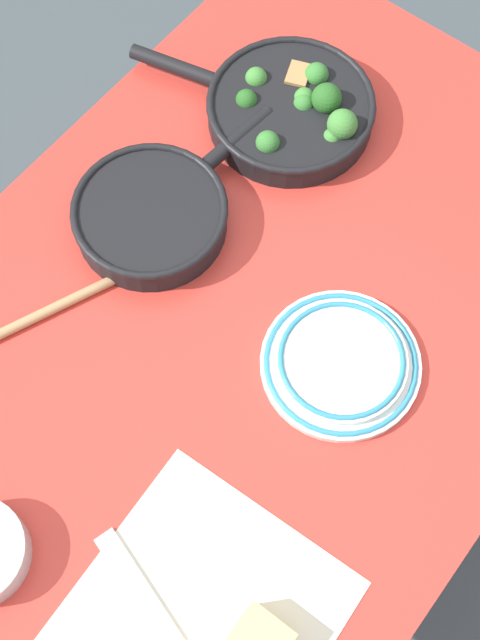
# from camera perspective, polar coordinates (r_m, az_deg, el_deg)

# --- Properties ---
(ground_plane) EXTENTS (14.00, 14.00, 0.00)m
(ground_plane) POSITION_cam_1_polar(r_m,az_deg,el_deg) (1.95, 0.00, -9.18)
(ground_plane) COLOR #424C51
(dining_table_red) EXTENTS (1.27, 0.85, 0.73)m
(dining_table_red) POSITION_cam_1_polar(r_m,az_deg,el_deg) (1.34, 0.00, -1.77)
(dining_table_red) COLOR red
(dining_table_red) RESTS_ON ground_plane
(skillet_broccoli) EXTENTS (0.26, 0.40, 0.08)m
(skillet_broccoli) POSITION_cam_1_polar(r_m,az_deg,el_deg) (1.43, 3.23, 13.39)
(skillet_broccoli) COLOR black
(skillet_broccoli) RESTS_ON dining_table_red
(skillet_eggs) EXTENTS (0.37, 0.23, 0.05)m
(skillet_eggs) POSITION_cam_1_polar(r_m,az_deg,el_deg) (1.33, -5.63, 6.75)
(skillet_eggs) COLOR black
(skillet_eggs) RESTS_ON dining_table_red
(wooden_spoon) EXTENTS (0.38, 0.18, 0.02)m
(wooden_spoon) POSITION_cam_1_polar(r_m,az_deg,el_deg) (1.30, -9.16, 2.08)
(wooden_spoon) COLOR tan
(wooden_spoon) RESTS_ON dining_table_red
(dinner_plate_stack) EXTENTS (0.22, 0.22, 0.03)m
(dinner_plate_stack) POSITION_cam_1_polar(r_m,az_deg,el_deg) (1.24, 6.48, -2.71)
(dinner_plate_stack) COLOR white
(dinner_plate_stack) RESTS_ON dining_table_red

